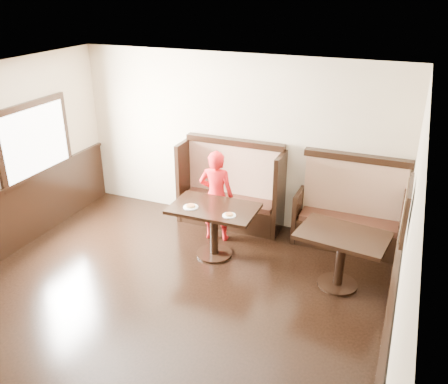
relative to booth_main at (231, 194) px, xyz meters
The scene contains 9 objects.
ground 3.34m from the booth_main, 90.00° to the right, with size 7.00×7.00×0.00m, color black.
room_shell 3.03m from the booth_main, 95.65° to the right, with size 7.00×7.00×7.00m.
booth_main is the anchor object (origin of this frame).
booth_neighbor 1.95m from the booth_main, ahead, with size 1.65×0.72×1.45m.
table_main 1.09m from the booth_main, 82.20° to the right, with size 1.26×0.80×0.80m.
table_neighbor 2.33m from the booth_main, 29.93° to the right, with size 1.23×0.90×0.80m.
child 0.63m from the booth_main, 91.98° to the right, with size 0.54×0.35×1.48m, color red.
pizza_plate_left 1.26m from the booth_main, 97.21° to the right, with size 0.22×0.22×0.04m.
pizza_plate_right 1.36m from the booth_main, 69.87° to the right, with size 0.19×0.19×0.04m.
Camera 1 is at (2.64, -3.43, 3.80)m, focal length 38.00 mm.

